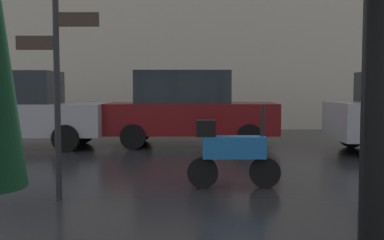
{
  "coord_description": "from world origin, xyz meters",
  "views": [
    {
      "loc": [
        -0.38,
        -2.16,
        1.48
      ],
      "look_at": [
        -0.35,
        5.08,
        0.99
      ],
      "focal_mm": 44.27,
      "sensor_mm": 36.0,
      "label": 1
    }
  ],
  "objects": [
    {
      "name": "street_signpost",
      "position": [
        -2.14,
        4.02,
        1.6
      ],
      "size": [
        1.08,
        0.08,
        2.62
      ],
      "color": "black",
      "rests_on": "ground"
    },
    {
      "name": "parked_car_left",
      "position": [
        -0.47,
        10.08,
        0.96
      ],
      "size": [
        4.32,
        2.04,
        1.91
      ],
      "rotation": [
        0.0,
        0.0,
        -0.08
      ],
      "color": "#590C0F",
      "rests_on": "ground"
    },
    {
      "name": "parked_scooter",
      "position": [
        0.19,
        4.76,
        0.55
      ],
      "size": [
        1.38,
        0.32,
        1.23
      ],
      "rotation": [
        0.0,
        0.0,
        0.11
      ],
      "color": "black",
      "rests_on": "ground"
    },
    {
      "name": "parked_car_right",
      "position": [
        -4.77,
        9.53,
        0.95
      ],
      "size": [
        4.31,
        1.85,
        1.89
      ],
      "rotation": [
        0.0,
        0.0,
        2.98
      ],
      "color": "gray",
      "rests_on": "ground"
    }
  ]
}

